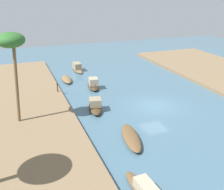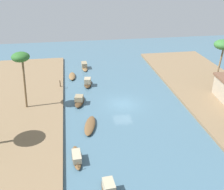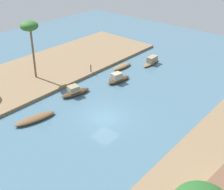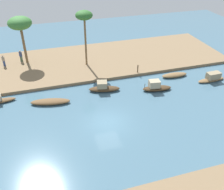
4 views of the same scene
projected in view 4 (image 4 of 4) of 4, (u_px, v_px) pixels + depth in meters
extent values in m
plane|color=#476B7F|center=(108.00, 122.00, 25.34)|extent=(71.34, 71.34, 0.00)
cube|color=#846B4C|center=(81.00, 62.00, 36.79)|extent=(42.69, 12.26, 0.36)
ellipsoid|color=brown|center=(50.00, 102.00, 28.01)|extent=(4.51, 2.08, 0.50)
ellipsoid|color=brown|center=(174.00, 75.00, 33.29)|extent=(3.52, 1.22, 0.48)
ellipsoid|color=brown|center=(211.00, 80.00, 32.33)|extent=(3.82, 1.10, 0.36)
cube|color=gray|center=(213.00, 76.00, 32.07)|extent=(1.77, 0.98, 0.81)
ellipsoid|color=#47331E|center=(104.00, 89.00, 30.28)|extent=(3.87, 1.97, 0.53)
cube|color=gray|center=(102.00, 84.00, 29.92)|extent=(1.40, 1.32, 0.72)
ellipsoid|color=#47331E|center=(157.00, 88.00, 30.44)|extent=(3.63, 1.68, 0.48)
cube|color=tan|center=(154.00, 84.00, 30.03)|extent=(1.41, 1.16, 0.84)
cylinder|color=#47331E|center=(145.00, 86.00, 29.99)|extent=(0.07, 0.07, 0.55)
cylinder|color=#33477A|center=(4.00, 63.00, 35.11)|extent=(0.42, 0.42, 0.78)
cube|color=gray|center=(3.00, 59.00, 34.73)|extent=(0.42, 0.47, 0.62)
sphere|color=tan|center=(2.00, 56.00, 34.51)|extent=(0.21, 0.21, 0.21)
cylinder|color=#4C664C|center=(21.00, 59.00, 36.31)|extent=(0.49, 0.49, 0.82)
cube|color=#33477A|center=(20.00, 54.00, 35.91)|extent=(0.44, 0.52, 0.65)
sphere|color=tan|center=(20.00, 51.00, 35.68)|extent=(0.22, 0.22, 0.22)
cylinder|color=#4C3823|center=(138.00, 69.00, 33.40)|extent=(0.14, 0.14, 1.05)
cylinder|color=brown|center=(86.00, 43.00, 33.85)|extent=(0.26, 0.60, 6.48)
ellipsoid|color=#2D6628|center=(84.00, 15.00, 31.87)|extent=(2.21, 2.21, 1.21)
cylinder|color=brown|center=(24.00, 45.00, 35.06)|extent=(0.35, 0.53, 5.01)
ellipsoid|color=#387533|center=(20.00, 23.00, 33.37)|extent=(3.16, 3.16, 1.74)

